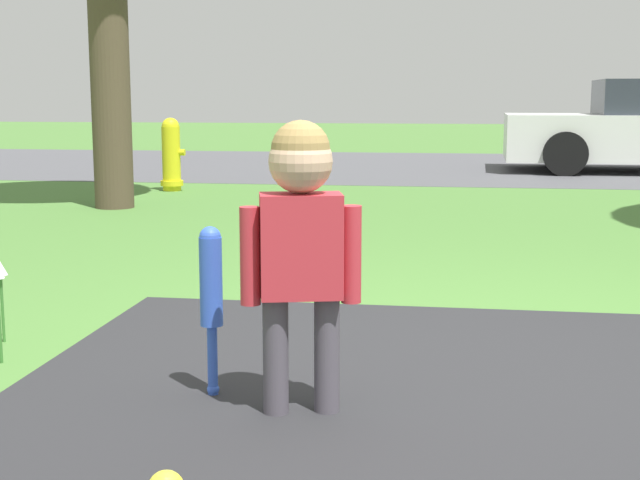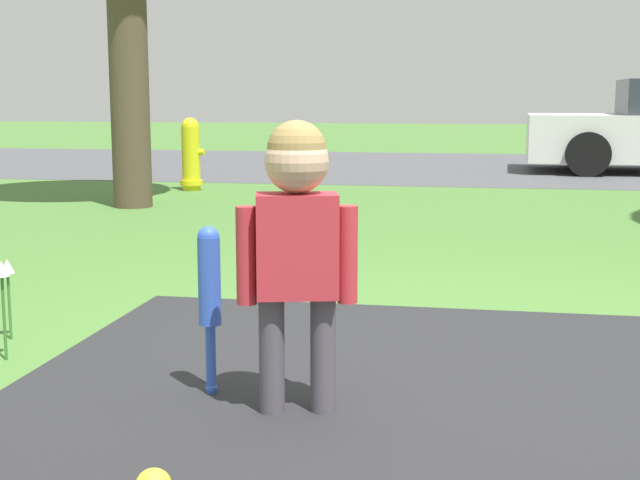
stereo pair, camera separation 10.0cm
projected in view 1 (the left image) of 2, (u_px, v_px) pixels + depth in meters
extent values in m
plane|color=#477533|center=(484.00, 372.00, 3.32)|extent=(60.00, 60.00, 0.00)
cube|color=#4C4C51|center=(464.00, 166.00, 12.94)|extent=(40.00, 6.00, 0.01)
cylinder|color=#4C4751|center=(276.00, 356.00, 2.86)|extent=(0.08, 0.08, 0.39)
cylinder|color=#4C4751|center=(327.00, 355.00, 2.88)|extent=(0.08, 0.08, 0.39)
cube|color=#BF2D38|center=(301.00, 246.00, 2.81)|extent=(0.28, 0.20, 0.33)
cylinder|color=#BF2D38|center=(250.00, 256.00, 2.80)|extent=(0.06, 0.06, 0.31)
cylinder|color=#BF2D38|center=(351.00, 254.00, 2.83)|extent=(0.06, 0.06, 0.31)
sphere|color=#D8AD8C|center=(301.00, 161.00, 2.77)|extent=(0.20, 0.20, 0.20)
sphere|color=#997A47|center=(301.00, 150.00, 2.76)|extent=(0.19, 0.19, 0.19)
sphere|color=blue|center=(213.00, 389.00, 3.06)|extent=(0.04, 0.04, 0.04)
cylinder|color=blue|center=(213.00, 360.00, 3.05)|extent=(0.03, 0.03, 0.25)
cylinder|color=blue|center=(211.00, 282.00, 3.00)|extent=(0.08, 0.08, 0.30)
sphere|color=blue|center=(210.00, 237.00, 2.98)|extent=(0.07, 0.07, 0.07)
cylinder|color=yellow|center=(171.00, 159.00, 9.62)|extent=(0.20, 0.20, 0.69)
sphere|color=yellow|center=(170.00, 126.00, 9.56)|extent=(0.19, 0.19, 0.19)
cylinder|color=yellow|center=(172.00, 183.00, 9.66)|extent=(0.25, 0.25, 0.06)
cylinder|color=yellow|center=(181.00, 152.00, 9.59)|extent=(0.09, 0.07, 0.07)
cylinder|color=black|center=(565.00, 154.00, 11.40)|extent=(0.57, 0.19, 0.57)
cylinder|color=black|center=(555.00, 147.00, 13.02)|extent=(0.57, 0.19, 0.57)
cylinder|color=#4C3D2D|center=(108.00, 24.00, 7.95)|extent=(0.35, 0.35, 3.30)
cylinder|color=#38702D|center=(2.00, 309.00, 3.71)|extent=(0.01, 0.01, 0.29)
cone|color=silver|center=(0.00, 268.00, 3.68)|extent=(0.06, 0.06, 0.06)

